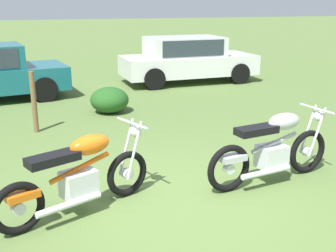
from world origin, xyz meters
TOP-DOWN VIEW (x-y plane):
  - ground_plane at (0.00, 0.00)m, footprint 120.00×120.00m
  - motorcycle_orange at (-1.31, 0.21)m, footprint 1.95×1.04m
  - motorcycle_silver at (1.38, 0.25)m, footprint 2.08×0.72m
  - car_white at (3.01, 7.78)m, footprint 4.23×1.85m
  - fence_post_wooden at (-1.73, 3.78)m, footprint 0.10×0.10m
  - shrub_low at (-0.05, 4.81)m, footprint 0.88×0.91m

SIDE VIEW (x-z plane):
  - ground_plane at x=0.00m, z-range 0.00..0.00m
  - shrub_low at x=-0.05m, z-range 0.00..0.59m
  - motorcycle_orange at x=-1.31m, z-range -0.03..0.99m
  - motorcycle_silver at x=1.38m, z-range -0.02..1.00m
  - fence_post_wooden at x=-1.73m, z-range 0.00..1.21m
  - car_white at x=3.01m, z-range 0.08..1.51m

